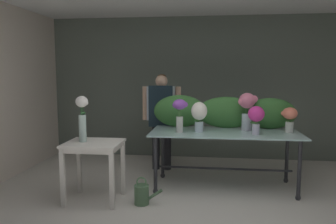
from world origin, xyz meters
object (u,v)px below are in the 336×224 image
(side_table_white, at_px, (94,150))
(vase_ivory_roses, at_px, (199,114))
(florist, at_px, (162,111))
(vase_magenta_freesia, at_px, (256,117))
(vase_white_roses_tall, at_px, (82,117))
(watering_can, at_px, (142,194))
(vase_coral_dahlias, at_px, (290,117))
(vase_rosy_peonies, at_px, (247,108))
(vase_violet_tulips, at_px, (180,111))
(display_table_glass, at_px, (225,140))

(side_table_white, relative_size, vase_ivory_roses, 1.82)
(florist, height_order, vase_magenta_freesia, florist)
(vase_white_roses_tall, bearing_deg, watering_can, -3.92)
(vase_magenta_freesia, height_order, vase_coral_dahlias, vase_magenta_freesia)
(vase_rosy_peonies, distance_m, vase_white_roses_tall, 2.23)
(vase_violet_tulips, height_order, vase_rosy_peonies, vase_rosy_peonies)
(vase_magenta_freesia, relative_size, watering_can, 1.07)
(display_table_glass, xyz_separation_m, vase_violet_tulips, (-0.62, -0.12, 0.41))
(vase_white_roses_tall, xyz_separation_m, watering_can, (0.75, -0.05, -0.93))
(vase_ivory_roses, relative_size, vase_rosy_peonies, 0.78)
(display_table_glass, distance_m, vase_white_roses_tall, 1.94)
(vase_magenta_freesia, height_order, vase_violet_tulips, vase_violet_tulips)
(display_table_glass, xyz_separation_m, vase_coral_dahlias, (0.86, 0.05, 0.33))
(vase_ivory_roses, relative_size, vase_violet_tulips, 0.91)
(vase_violet_tulips, bearing_deg, vase_ivory_roses, 13.81)
(vase_violet_tulips, bearing_deg, vase_magenta_freesia, -2.98)
(side_table_white, distance_m, vase_rosy_peonies, 2.16)
(vase_rosy_peonies, bearing_deg, display_table_glass, -155.95)
(vase_coral_dahlias, bearing_deg, vase_violet_tulips, -173.16)
(vase_ivory_roses, height_order, watering_can, vase_ivory_roses)
(vase_magenta_freesia, height_order, vase_rosy_peonies, vase_rosy_peonies)
(display_table_glass, bearing_deg, vase_white_roses_tall, -159.25)
(vase_ivory_roses, xyz_separation_m, vase_violet_tulips, (-0.26, -0.06, 0.04))
(display_table_glass, distance_m, vase_rosy_peonies, 0.55)
(vase_magenta_freesia, relative_size, vase_coral_dahlias, 1.10)
(vase_violet_tulips, xyz_separation_m, vase_rosy_peonies, (0.92, 0.26, 0.03))
(vase_violet_tulips, xyz_separation_m, watering_can, (-0.41, -0.60, -0.96))
(florist, bearing_deg, vase_coral_dahlias, -21.28)
(vase_white_roses_tall, relative_size, watering_can, 1.63)
(vase_rosy_peonies, distance_m, watering_can, 1.87)
(vase_coral_dahlias, relative_size, vase_white_roses_tall, 0.60)
(vase_ivory_roses, distance_m, vase_rosy_peonies, 0.69)
(side_table_white, relative_size, vase_white_roses_tall, 1.31)
(vase_white_roses_tall, bearing_deg, vase_magenta_freesia, 12.91)
(display_table_glass, relative_size, vase_ivory_roses, 4.94)
(vase_magenta_freesia, distance_m, vase_white_roses_tall, 2.22)
(vase_magenta_freesia, xyz_separation_m, vase_ivory_roses, (-0.75, 0.12, 0.01))
(vase_rosy_peonies, bearing_deg, vase_ivory_roses, -163.48)
(vase_ivory_roses, distance_m, vase_coral_dahlias, 1.22)
(side_table_white, relative_size, vase_rosy_peonies, 1.42)
(side_table_white, distance_m, vase_magenta_freesia, 2.13)
(florist, height_order, vase_rosy_peonies, florist)
(vase_ivory_roses, xyz_separation_m, vase_rosy_peonies, (0.66, 0.20, 0.08))
(display_table_glass, relative_size, vase_white_roses_tall, 3.56)
(florist, height_order, vase_ivory_roses, florist)
(vase_ivory_roses, height_order, vase_rosy_peonies, vase_rosy_peonies)
(vase_ivory_roses, relative_size, vase_coral_dahlias, 1.20)
(display_table_glass, bearing_deg, vase_ivory_roses, -170.46)
(side_table_white, bearing_deg, vase_coral_dahlias, 16.18)
(display_table_glass, bearing_deg, side_table_white, -157.69)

